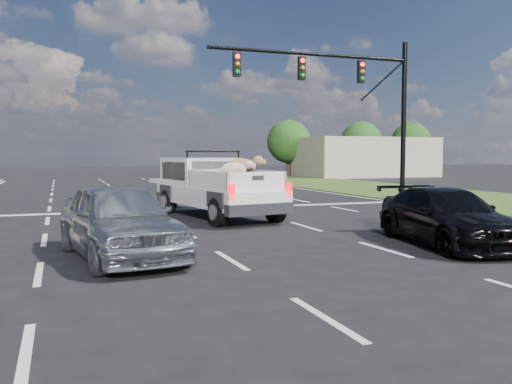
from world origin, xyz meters
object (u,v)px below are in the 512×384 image
Objects in this scene: silver_sedan at (119,220)px; black_coupe at (447,217)px; traffic_signal at (357,92)px; pickup_truck at (214,186)px.

black_coupe is at bearing -16.50° from silver_sedan.
black_coupe is (7.21, -0.95, -0.12)m from silver_sedan.
silver_sedan is at bearing -139.13° from traffic_signal.
silver_sedan is (-3.72, -6.27, -0.26)m from pickup_truck.
traffic_signal reaches higher than silver_sedan.
silver_sedan is at bearing -178.06° from black_coupe.
pickup_truck reaches higher than black_coupe.
silver_sedan is (-10.96, -9.48, -3.96)m from traffic_signal.
pickup_truck is 1.36× the size of silver_sedan.
black_coupe is at bearing -109.74° from traffic_signal.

